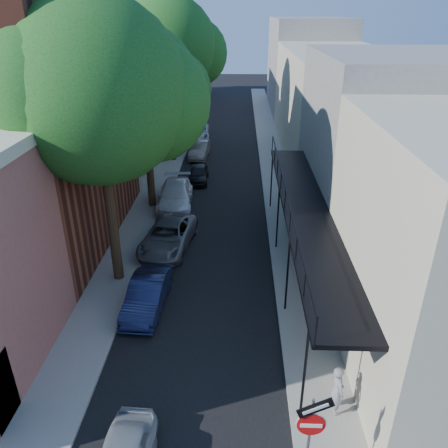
# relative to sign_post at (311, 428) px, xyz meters

# --- Properties ---
(road_surface) EXTENTS (6.00, 64.00, 0.01)m
(road_surface) POSITION_rel_sign_post_xyz_m (-3.16, 29.03, -2.03)
(road_surface) COLOR black
(road_surface) RESTS_ON ground
(sidewalk_left) EXTENTS (2.00, 64.00, 0.12)m
(sidewalk_left) POSITION_rel_sign_post_xyz_m (-7.16, 29.03, -1.98)
(sidewalk_left) COLOR gray
(sidewalk_left) RESTS_ON ground
(sidewalk_right) EXTENTS (2.00, 64.00, 0.12)m
(sidewalk_right) POSITION_rel_sign_post_xyz_m (0.84, 29.03, -1.98)
(sidewalk_right) COLOR gray
(sidewalk_right) RESTS_ON ground
(buildings_left) EXTENTS (10.10, 59.10, 12.00)m
(buildings_left) POSITION_rel_sign_post_xyz_m (-12.46, 27.79, 2.90)
(buildings_left) COLOR #B2685B
(buildings_left) RESTS_ON ground
(buildings_right) EXTENTS (9.80, 55.00, 10.00)m
(buildings_right) POSITION_rel_sign_post_xyz_m (5.83, 28.51, 2.39)
(buildings_right) COLOR #C0B89E
(buildings_right) RESTS_ON ground
(sign_post) EXTENTS (0.89, 0.17, 2.99)m
(sign_post) POSITION_rel_sign_post_xyz_m (0.00, 0.00, 0.00)
(sign_post) COLOR #595B60
(sign_post) RESTS_ON ground
(oak_near) EXTENTS (7.48, 6.80, 11.42)m
(oak_near) POSITION_rel_sign_post_xyz_m (-6.53, 9.29, 5.84)
(oak_near) COLOR #342515
(oak_near) RESTS_ON ground
(oak_mid) EXTENTS (6.60, 6.00, 10.20)m
(oak_mid) POSITION_rel_sign_post_xyz_m (-6.58, 17.26, 5.02)
(oak_mid) COLOR #342515
(oak_mid) RESTS_ON ground
(oak_far) EXTENTS (7.70, 7.00, 11.90)m
(oak_far) POSITION_rel_sign_post_xyz_m (-6.51, 26.30, 6.22)
(oak_far) COLOR #342515
(oak_far) RESTS_ON ground
(parked_car_b) EXTENTS (1.51, 3.85, 1.25)m
(parked_car_b) POSITION_rel_sign_post_xyz_m (-5.29, 7.04, -1.41)
(parked_car_b) COLOR #131A3C
(parked_car_b) RESTS_ON ground
(parked_car_c) EXTENTS (2.70, 4.93, 1.31)m
(parked_car_c) POSITION_rel_sign_post_xyz_m (-5.21, 11.96, -1.38)
(parked_car_c) COLOR slate
(parked_car_c) RESTS_ON ground
(parked_car_d) EXTENTS (2.29, 4.98, 1.41)m
(parked_car_d) POSITION_rel_sign_post_xyz_m (-5.55, 17.08, -1.33)
(parked_car_d) COLOR white
(parked_car_d) RESTS_ON ground
(parked_car_e) EXTENTS (1.39, 3.31, 1.12)m
(parked_car_e) POSITION_rel_sign_post_xyz_m (-4.56, 21.45, -1.48)
(parked_car_e) COLOR black
(parked_car_e) RESTS_ON ground
(parked_car_f) EXTENTS (1.51, 3.87, 1.26)m
(parked_car_f) POSITION_rel_sign_post_xyz_m (-4.97, 26.98, -1.41)
(parked_car_f) COLOR gray
(parked_car_f) RESTS_ON ground
(parked_car_g) EXTENTS (2.68, 5.17, 1.39)m
(parked_car_g) POSITION_rel_sign_post_xyz_m (-5.71, 32.28, -1.34)
(parked_car_g) COLOR #989EAB
(parked_car_g) RESTS_ON ground
(pedestrian) EXTENTS (0.51, 0.67, 1.63)m
(pedestrian) POSITION_rel_sign_post_xyz_m (1.15, 2.19, -1.10)
(pedestrian) COLOR gray
(pedestrian) RESTS_ON sidewalk_right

